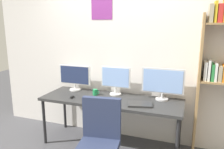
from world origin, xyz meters
name	(u,v)px	position (x,y,z in m)	size (l,w,h in m)	color
wall_back	(120,57)	(0.00, 1.02, 1.30)	(4.45, 0.11, 2.60)	silver
desk	(111,102)	(0.00, 0.60, 0.69)	(2.05, 0.68, 0.74)	#333333
monitor_left	(75,76)	(-0.70, 0.81, 0.97)	(0.54, 0.18, 0.41)	silver
monitor_center	(116,79)	(0.00, 0.81, 0.98)	(0.46, 0.18, 0.44)	silver
monitor_right	(163,83)	(0.70, 0.81, 0.99)	(0.59, 0.18, 0.45)	silver
keyboard_main	(105,103)	(0.00, 0.37, 0.75)	(0.39, 0.13, 0.02)	silver
computer_mouse	(72,97)	(-0.55, 0.44, 0.76)	(0.06, 0.10, 0.03)	black
laptop_closed	(140,104)	(0.46, 0.49, 0.75)	(0.32, 0.22, 0.02)	#2D2D2D
coffee_mug	(95,92)	(-0.28, 0.68, 0.79)	(0.11, 0.08, 0.09)	#1E8C4C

